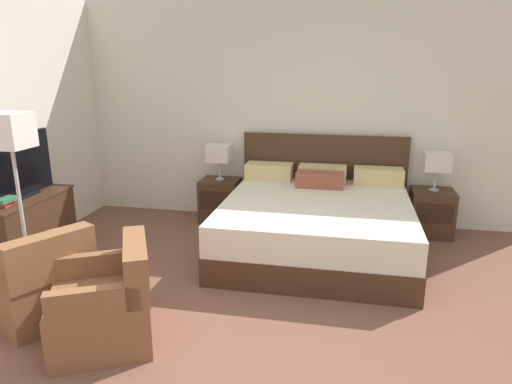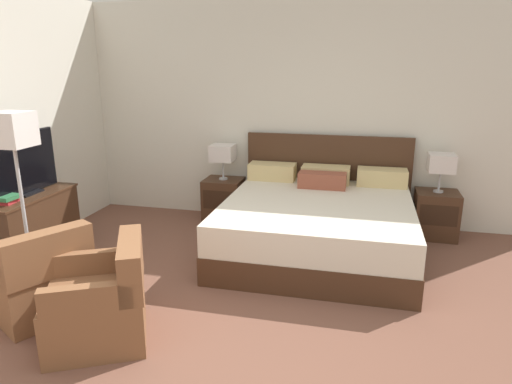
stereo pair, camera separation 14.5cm
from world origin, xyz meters
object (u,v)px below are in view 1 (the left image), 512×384
Objects in this scene: nightstand_left at (220,200)px; tv at (20,166)px; bed at (317,222)px; book_blue_cover at (0,199)px; table_lamp_right at (437,162)px; dresser at (26,229)px; table_lamp_left at (219,154)px; armchair_companion at (107,306)px; armchair_by_window at (41,284)px; floor_lamp at (11,145)px; nightstand_right at (431,213)px; book_red_cover at (0,203)px.

tv is (-1.56, -1.63, 0.73)m from nightstand_left.
bed is 3.13m from book_blue_cover.
tv is at bearing -158.57° from table_lamp_right.
dresser reaches higher than nightstand_left.
armchair_companion is at bearing -91.27° from table_lamp_left.
armchair_by_window is 0.59× the size of floor_lamp.
table_lamp_left is (-0.00, 0.00, 0.61)m from nightstand_left.
dresser is at bearing 128.28° from floor_lamp.
floor_lamp is at bearing 150.46° from armchair_companion.
nightstand_right is at bearing 21.41° from tv.
nightstand_right is at bearing 0.00° from nightstand_left.
tv is (-4.17, -1.63, 0.73)m from nightstand_right.
table_lamp_left reaches higher than armchair_companion.
table_lamp_right reaches higher than nightstand_left.
armchair_by_window is (-3.36, -2.57, 0.01)m from nightstand_right.
book_blue_cover is at bearing 151.17° from armchair_companion.
table_lamp_right reaches higher than book_blue_cover.
dresser is 1.21m from armchair_by_window.
floor_lamp is (-1.14, 0.65, 1.03)m from armchair_companion.
armchair_by_window and armchair_companion have the same top height.
dresser is (-1.57, -1.67, 0.09)m from nightstand_left.
table_lamp_left is at bearing 60.61° from floor_lamp.
table_lamp_left is at bearing 46.29° from tv.
bed is at bearing -29.95° from table_lamp_left.
book_blue_cover is 0.25× the size of armchair_companion.
tv reaches higher than book_blue_cover.
dresser is (-1.57, -1.68, -0.52)m from table_lamp_left.
armchair_companion is (-2.67, -2.78, -0.60)m from table_lamp_right.
table_lamp_right is 0.51× the size of tv.
dresser is at bearing -158.10° from table_lamp_right.
armchair_by_window is at bearing -47.75° from dresser.
armchair_companion is (-1.36, -2.03, -0.04)m from bed.
nightstand_left is at bearing 51.40° from book_red_cover.
bed is at bearing 56.16° from armchair_companion.
book_red_cover is at bearing 180.00° from book_blue_cover.
nightstand_right is at bearing 37.40° from armchair_by_window.
armchair_companion is (0.69, -0.21, 0.00)m from armchair_by_window.
floor_lamp is (-2.50, -1.39, 1.00)m from bed.
book_blue_cover is 0.14× the size of floor_lamp.
bed is 1.61m from table_lamp_right.
tv is at bearing 86.33° from dresser.
armchair_companion is at bearing -29.54° from floor_lamp.
book_red_cover is at bearing -128.60° from nightstand_left.
table_lamp_left is at bearing 179.97° from nightstand_right.
book_blue_cover is (-1.55, -1.96, -0.13)m from table_lamp_left.
table_lamp_right is 4.39m from floor_lamp.
dresser is 4.71× the size of book_blue_cover.
table_lamp_left and table_lamp_right have the same top height.
bed is 2.36× the size of tv.
nightstand_right is 0.51× the size of dresser.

